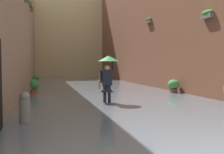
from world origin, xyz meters
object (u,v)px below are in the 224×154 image
object	(u,v)px
potted_plant_mid_left	(173,86)
potted_plant_far_right	(34,87)
person_wading	(108,72)
potted_plant_mid_right	(36,78)
mooring_bollard	(25,109)

from	to	relation	value
potted_plant_mid_left	potted_plant_far_right	size ratio (longest dim) A/B	0.92
person_wading	potted_plant_mid_left	bearing A→B (deg)	-149.41
potted_plant_mid_right	mooring_bollard	bearing A→B (deg)	90.79
potted_plant_mid_left	potted_plant_far_right	distance (m)	7.37
potted_plant_far_right	potted_plant_mid_right	bearing A→B (deg)	-88.71
potted_plant_mid_left	potted_plant_far_right	xyz separation A→B (m)	(7.25, -1.31, -0.01)
potted_plant_far_right	potted_plant_mid_right	distance (m)	9.60
person_wading	mooring_bollard	xyz separation A→B (m)	(2.90, 2.64, -0.87)
person_wading	mooring_bollard	size ratio (longest dim) A/B	2.27
potted_plant_far_right	mooring_bollard	xyz separation A→B (m)	(-0.01, 6.52, -0.00)
potted_plant_far_right	potted_plant_mid_right	size ratio (longest dim) A/B	1.21
mooring_bollard	potted_plant_mid_right	bearing A→B (deg)	-89.21
potted_plant_mid_right	person_wading	bearing A→B (deg)	103.05
potted_plant_far_right	potted_plant_mid_right	world-z (taller)	potted_plant_far_right
mooring_bollard	potted_plant_far_right	bearing A→B (deg)	-89.94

